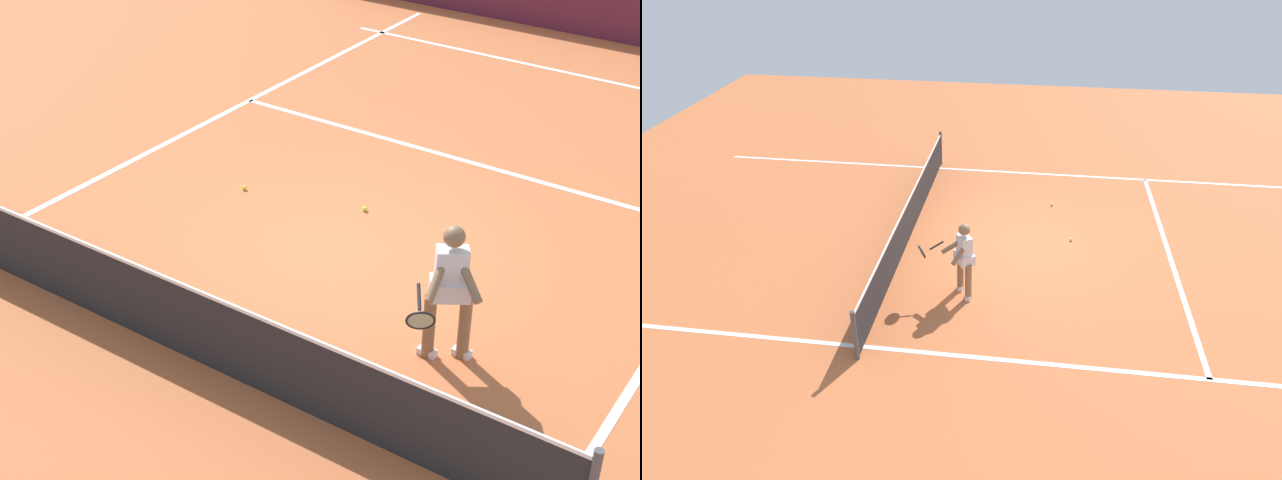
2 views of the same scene
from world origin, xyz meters
The scene contains 8 objects.
ground_plane centered at (0.00, 0.00, 0.00)m, with size 25.63×25.63×0.00m, color #C66638.
service_line_marking centered at (0.00, -3.13, 0.00)m, with size 7.69×0.10×0.01m, color white.
sideline_left_marking centered at (-3.84, 0.00, 0.00)m, with size 0.10×17.72×0.01m, color white.
sideline_right_marking centered at (3.84, 0.00, 0.00)m, with size 0.10×17.72×0.01m, color white.
court_net centered at (0.00, 2.62, 0.46)m, with size 8.37×0.08×0.99m.
tennis_player centered at (-2.08, 1.12, 0.85)m, with size 0.68×1.14×1.55m.
tennis_ball_near centered at (0.25, -1.04, 0.03)m, with size 0.07×0.07×0.07m, color #D1E533.
tennis_ball_mid centered at (1.94, -0.60, 0.03)m, with size 0.07×0.07×0.07m, color #D1E533.
Camera 2 is at (-11.04, -0.11, 6.62)m, focal length 32.05 mm.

